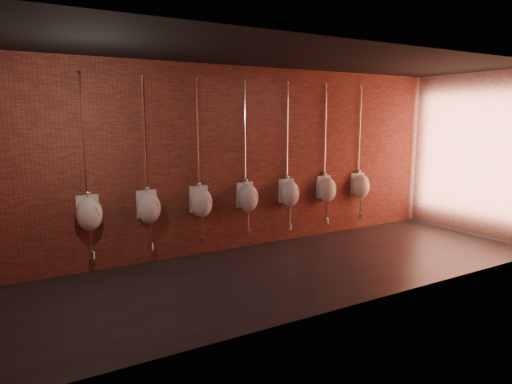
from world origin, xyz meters
TOP-DOWN VIEW (x-y plane):
  - ground at (0.00, 0.00)m, footprint 8.50×8.50m
  - room_shell at (0.00, 0.00)m, footprint 8.54×3.04m
  - urinal_0 at (-2.88, 1.37)m, footprint 0.39×0.35m
  - urinal_1 at (-1.98, 1.37)m, footprint 0.39×0.35m
  - urinal_2 at (-1.09, 1.37)m, footprint 0.39×0.35m
  - urinal_3 at (-0.19, 1.37)m, footprint 0.39×0.35m
  - urinal_4 at (0.70, 1.37)m, footprint 0.39×0.35m
  - urinal_5 at (1.60, 1.37)m, footprint 0.39×0.35m
  - urinal_6 at (2.49, 1.37)m, footprint 0.39×0.35m

SIDE VIEW (x-z plane):
  - ground at x=0.00m, z-range 0.00..0.00m
  - urinal_0 at x=-2.88m, z-range -0.43..2.29m
  - urinal_1 at x=-1.98m, z-range -0.43..2.29m
  - urinal_2 at x=-1.09m, z-range -0.43..2.29m
  - urinal_3 at x=-0.19m, z-range -0.43..2.29m
  - urinal_4 at x=0.70m, z-range -0.43..2.29m
  - urinal_5 at x=1.60m, z-range -0.43..2.29m
  - urinal_6 at x=2.49m, z-range -0.43..2.29m
  - room_shell at x=0.00m, z-range 0.40..3.62m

